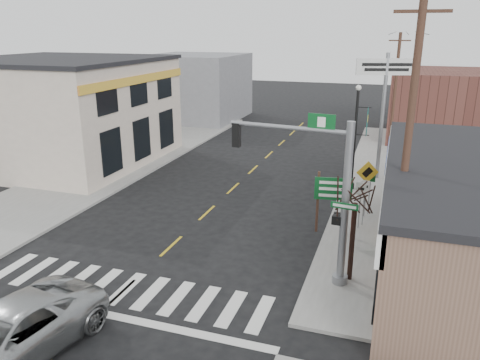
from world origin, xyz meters
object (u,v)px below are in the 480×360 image
(guide_sign, at_px, (333,195))
(lamp_post, at_px, (356,130))
(utility_pole_far, at_px, (395,93))
(dance_center_sign, at_px, (385,86))
(bare_tree, at_px, (356,189))
(traffic_signal_pole, at_px, (325,186))
(fire_hydrant, at_px, (383,232))
(suv, at_px, (8,335))
(utility_pole_near, at_px, (408,143))

(guide_sign, xyz_separation_m, lamp_post, (0.29, 6.63, 1.56))
(lamp_post, distance_m, utility_pole_far, 9.51)
(dance_center_sign, distance_m, bare_tree, 13.16)
(traffic_signal_pole, xyz_separation_m, utility_pole_far, (1.86, 20.08, 0.75))
(fire_hydrant, bearing_deg, suv, -130.65)
(bare_tree, bearing_deg, utility_pole_near, 21.69)
(traffic_signal_pole, relative_size, fire_hydrant, 8.79)
(utility_pole_near, bearing_deg, suv, -141.95)
(traffic_signal_pole, xyz_separation_m, lamp_post, (0.10, 10.79, -0.21))
(fire_hydrant, bearing_deg, utility_pole_far, 90.57)
(suv, height_order, guide_sign, guide_sign)
(lamp_post, relative_size, dance_center_sign, 0.79)
(lamp_post, relative_size, utility_pole_far, 0.69)
(traffic_signal_pole, distance_m, utility_pole_near, 3.08)
(suv, relative_size, traffic_signal_pole, 0.94)
(bare_tree, relative_size, utility_pole_far, 0.52)
(lamp_post, height_order, utility_pole_near, utility_pole_near)
(guide_sign, relative_size, bare_tree, 0.64)
(traffic_signal_pole, relative_size, bare_tree, 1.37)
(lamp_post, bearing_deg, guide_sign, -109.52)
(traffic_signal_pole, xyz_separation_m, bare_tree, (1.02, 0.41, -0.13))
(lamp_post, bearing_deg, suv, -130.36)
(fire_hydrant, height_order, lamp_post, lamp_post)
(bare_tree, relative_size, utility_pole_near, 0.45)
(traffic_signal_pole, height_order, lamp_post, traffic_signal_pole)
(traffic_signal_pole, bearing_deg, suv, -130.68)
(dance_center_sign, relative_size, utility_pole_near, 0.75)
(suv, bearing_deg, lamp_post, 76.76)
(bare_tree, xyz_separation_m, utility_pole_far, (0.84, 19.67, 0.88))
(utility_pole_near, bearing_deg, traffic_signal_pole, -158.38)
(guide_sign, distance_m, fire_hydrant, 2.64)
(traffic_signal_pole, relative_size, utility_pole_near, 0.61)
(utility_pole_far, bearing_deg, lamp_post, -108.53)
(fire_hydrant, relative_size, dance_center_sign, 0.09)
(traffic_signal_pole, xyz_separation_m, dance_center_sign, (1.33, 13.40, 1.93))
(lamp_post, relative_size, bare_tree, 1.33)
(traffic_signal_pole, distance_m, fire_hydrant, 5.67)
(guide_sign, height_order, bare_tree, bare_tree)
(traffic_signal_pole, xyz_separation_m, utility_pole_near, (2.52, 1.01, 1.46))
(suv, height_order, utility_pole_far, utility_pole_far)
(fire_hydrant, distance_m, lamp_post, 7.48)
(utility_pole_near, bearing_deg, dance_center_sign, 95.35)
(traffic_signal_pole, bearing_deg, utility_pole_near, 28.56)
(fire_hydrant, relative_size, utility_pole_far, 0.08)
(utility_pole_far, bearing_deg, guide_sign, -105.13)
(traffic_signal_pole, distance_m, guide_sign, 4.52)
(guide_sign, bearing_deg, lamp_post, 79.33)
(bare_tree, xyz_separation_m, utility_pole_near, (1.50, 0.60, 1.58))
(guide_sign, height_order, dance_center_sign, dance_center_sign)
(suv, distance_m, bare_tree, 11.57)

